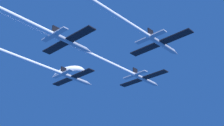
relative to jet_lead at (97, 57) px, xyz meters
name	(u,v)px	position (x,y,z in m)	size (l,w,h in m)	color
jet_lead	(97,57)	(0.00, 0.00, 0.00)	(15.73, 59.77, 2.61)	#B2BAC6
jet_left_wing	(17,57)	(-14.04, -13.35, 0.06)	(15.73, 58.47, 2.61)	#B2BAC6
jet_right_wing	(102,7)	(15.36, -13.72, -0.25)	(15.73, 60.17, 2.61)	#B2BAC6
jet_slot	(3,10)	(1.48, -25.61, -0.48)	(15.73, 53.46, 2.61)	#B2BAC6
cloud_wispy	(69,75)	(-68.64, 45.44, 30.76)	(21.91, 12.05, 7.67)	white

